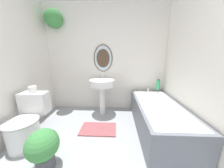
{
  "coord_description": "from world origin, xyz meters",
  "views": [
    {
      "loc": [
        0.25,
        -0.21,
        1.26
      ],
      "look_at": [
        0.17,
        1.51,
        0.84
      ],
      "focal_mm": 18.0,
      "sensor_mm": 36.0,
      "label": 1
    }
  ],
  "objects_px": {
    "shampoo_bottle": "(158,85)",
    "bathtub": "(158,116)",
    "toilet": "(27,123)",
    "pedestal_sink": "(102,87)",
    "toilet_paper_roll": "(33,89)",
    "potted_plant": "(43,147)"
  },
  "relations": [
    {
      "from": "bathtub",
      "to": "potted_plant",
      "type": "distance_m",
      "value": 1.72
    },
    {
      "from": "toilet_paper_roll",
      "to": "potted_plant",
      "type": "bearing_deg",
      "value": -50.82
    },
    {
      "from": "pedestal_sink",
      "to": "bathtub",
      "type": "height_order",
      "value": "pedestal_sink"
    },
    {
      "from": "toilet",
      "to": "shampoo_bottle",
      "type": "relative_size",
      "value": 3.23
    },
    {
      "from": "shampoo_bottle",
      "to": "toilet_paper_roll",
      "type": "xyz_separation_m",
      "value": [
        -2.23,
        -0.83,
        0.1
      ]
    },
    {
      "from": "toilet",
      "to": "shampoo_bottle",
      "type": "height_order",
      "value": "shampoo_bottle"
    },
    {
      "from": "pedestal_sink",
      "to": "potted_plant",
      "type": "bearing_deg",
      "value": -110.56
    },
    {
      "from": "shampoo_bottle",
      "to": "bathtub",
      "type": "bearing_deg",
      "value": -106.75
    },
    {
      "from": "potted_plant",
      "to": "toilet_paper_roll",
      "type": "xyz_separation_m",
      "value": [
        -0.5,
        0.61,
        0.49
      ]
    },
    {
      "from": "bathtub",
      "to": "toilet_paper_roll",
      "type": "distance_m",
      "value": 2.1
    },
    {
      "from": "bathtub",
      "to": "toilet_paper_roll",
      "type": "relative_size",
      "value": 14.45
    },
    {
      "from": "pedestal_sink",
      "to": "shampoo_bottle",
      "type": "height_order",
      "value": "pedestal_sink"
    },
    {
      "from": "pedestal_sink",
      "to": "toilet",
      "type": "bearing_deg",
      "value": -136.93
    },
    {
      "from": "pedestal_sink",
      "to": "shampoo_bottle",
      "type": "bearing_deg",
      "value": 5.32
    },
    {
      "from": "toilet",
      "to": "bathtub",
      "type": "xyz_separation_m",
      "value": [
        2.03,
        0.39,
        -0.05
      ]
    },
    {
      "from": "toilet",
      "to": "toilet_paper_roll",
      "type": "xyz_separation_m",
      "value": [
        -0.0,
        0.21,
        0.46
      ]
    },
    {
      "from": "toilet",
      "to": "shampoo_bottle",
      "type": "bearing_deg",
      "value": 25.08
    },
    {
      "from": "pedestal_sink",
      "to": "potted_plant",
      "type": "relative_size",
      "value": 1.82
    },
    {
      "from": "bathtub",
      "to": "potted_plant",
      "type": "bearing_deg",
      "value": -152.86
    },
    {
      "from": "toilet",
      "to": "bathtub",
      "type": "distance_m",
      "value": 2.07
    },
    {
      "from": "pedestal_sink",
      "to": "toilet_paper_roll",
      "type": "height_order",
      "value": "pedestal_sink"
    },
    {
      "from": "bathtub",
      "to": "toilet_paper_roll",
      "type": "xyz_separation_m",
      "value": [
        -2.03,
        -0.18,
        0.51
      ]
    }
  ]
}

